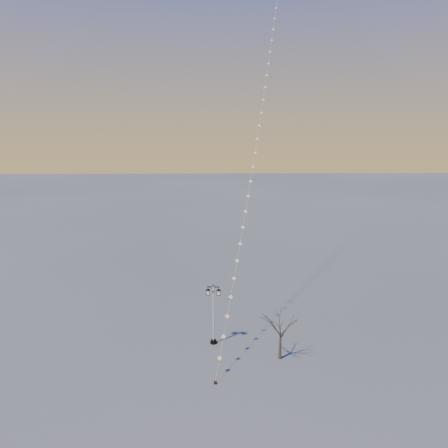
{
  "coord_description": "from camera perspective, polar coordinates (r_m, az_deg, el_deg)",
  "views": [
    {
      "loc": [
        0.58,
        -23.56,
        14.99
      ],
      "look_at": [
        1.26,
        4.22,
        8.95
      ],
      "focal_mm": 31.59,
      "sensor_mm": 36.0,
      "label": 1
    }
  ],
  "objects": [
    {
      "name": "ground",
      "position": [
        27.93,
        -2.53,
        -20.2
      ],
      "size": [
        300.0,
        300.0,
        0.0
      ],
      "primitive_type": "plane",
      "color": "#575959",
      "rests_on": "ground"
    },
    {
      "name": "street_lamp",
      "position": [
        29.65,
        -1.54,
        -12.5
      ],
      "size": [
        1.18,
        0.52,
        4.64
      ],
      "rotation": [
        0.0,
        0.0,
        -0.08
      ],
      "color": "black",
      "rests_on": "ground"
    },
    {
      "name": "bare_tree",
      "position": [
        28.04,
        8.22,
        -14.37
      ],
      "size": [
        2.15,
        2.15,
        3.56
      ],
      "rotation": [
        0.0,
        0.0,
        0.31
      ],
      "color": "#41372A",
      "rests_on": "ground"
    },
    {
      "name": "kite_train",
      "position": [
        38.8,
        5.45,
        18.78
      ],
      "size": [
        9.48,
        33.33,
        39.09
      ],
      "rotation": [
        0.0,
        0.0,
        -0.07
      ],
      "color": "black",
      "rests_on": "ground"
    }
  ]
}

